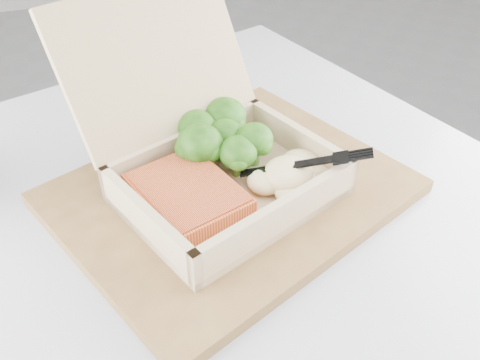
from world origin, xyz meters
name	(u,v)px	position (x,y,z in m)	size (l,w,h in m)	color
floor	(300,221)	(0.00, 0.00, 0.00)	(4.00, 4.00, 0.00)	gray
cafe_table	(206,315)	(-0.43, -0.63, 0.52)	(0.93, 0.93, 0.71)	black
serving_tray	(230,192)	(-0.39, -0.62, 0.71)	(0.36, 0.29, 0.02)	brown
takeout_container	(204,143)	(-0.41, -0.60, 0.77)	(0.30, 0.32, 0.19)	#9E7F5E
salmon_fillet	(188,197)	(-0.45, -0.65, 0.74)	(0.09, 0.12, 0.02)	#FE6831
broccoli_pile	(225,141)	(-0.38, -0.58, 0.75)	(0.12, 0.12, 0.04)	#387E1C
mashed_potatoes	(288,174)	(-0.33, -0.65, 0.75)	(0.09, 0.08, 0.03)	beige
plastic_fork	(268,165)	(-0.36, -0.64, 0.76)	(0.14, 0.07, 0.03)	black
receipt	(138,133)	(-0.47, -0.46, 0.71)	(0.07, 0.12, 0.00)	silver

